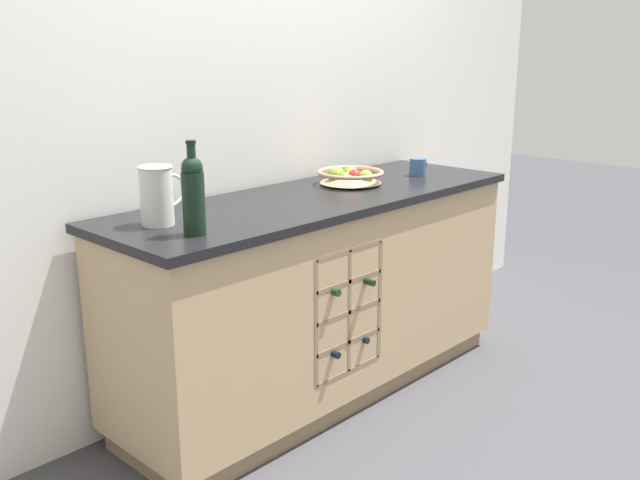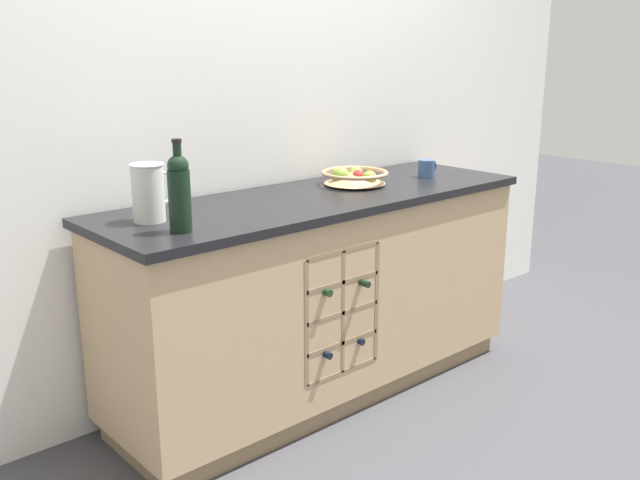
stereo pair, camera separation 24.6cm
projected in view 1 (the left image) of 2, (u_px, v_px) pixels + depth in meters
ground_plane at (320, 389)px, 3.22m from camera, size 14.00×14.00×0.00m
back_wall at (261, 98)px, 3.11m from camera, size 4.40×0.06×2.55m
kitchen_island at (320, 294)px, 3.09m from camera, size 1.95×0.64×0.89m
fruit_bowl at (350, 176)px, 3.18m from camera, size 0.30×0.30×0.08m
white_pitcher at (157, 194)px, 2.46m from camera, size 0.18×0.12×0.21m
ceramic_mug at (418, 167)px, 3.40m from camera, size 0.11×0.08×0.08m
standing_wine_bottle at (193, 193)px, 2.32m from camera, size 0.08×0.08×0.31m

